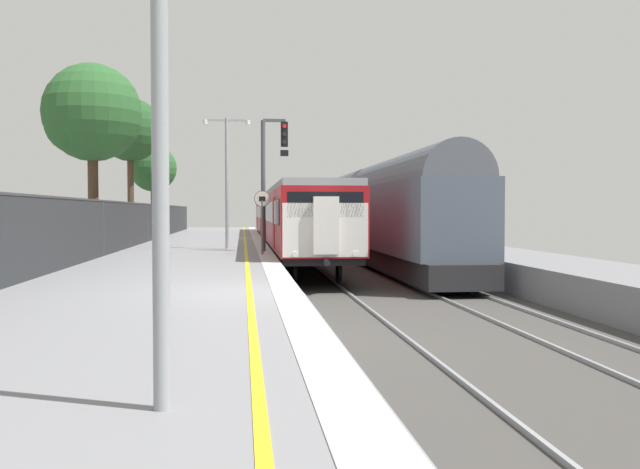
# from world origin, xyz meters

# --- Properties ---
(ground) EXTENTS (17.40, 110.00, 1.21)m
(ground) POSITION_xyz_m (2.64, 0.00, -0.61)
(ground) COLOR gray
(commuter_train_at_platform) EXTENTS (2.83, 39.60, 3.81)m
(commuter_train_at_platform) POSITION_xyz_m (2.10, 27.16, 1.27)
(commuter_train_at_platform) COLOR maroon
(commuter_train_at_platform) RESTS_ON ground
(freight_train_adjacent_track) EXTENTS (2.60, 46.25, 4.79)m
(freight_train_adjacent_track) POSITION_xyz_m (6.10, 29.04, 1.63)
(freight_train_adjacent_track) COLOR #232326
(freight_train_adjacent_track) RESTS_ON ground
(signal_gantry) EXTENTS (1.10, 0.24, 5.30)m
(signal_gantry) POSITION_xyz_m (0.61, 14.07, 3.30)
(signal_gantry) COLOR #47474C
(signal_gantry) RESTS_ON ground
(speed_limit_sign) EXTENTS (0.59, 0.08, 2.37)m
(speed_limit_sign) POSITION_xyz_m (0.25, 11.96, 1.52)
(speed_limit_sign) COLOR #59595B
(speed_limit_sign) RESTS_ON ground
(platform_lamp_mid) EXTENTS (2.00, 0.20, 5.58)m
(platform_lamp_mid) POSITION_xyz_m (-1.14, 16.11, 3.30)
(platform_lamp_mid) COLOR #93999E
(platform_lamp_mid) RESTS_ON ground
(background_tree_left) EXTENTS (4.02, 4.02, 8.79)m
(background_tree_left) POSITION_xyz_m (-7.48, 31.54, 6.60)
(background_tree_left) COLOR #473323
(background_tree_left) RESTS_ON ground
(background_tree_centre) EXTENTS (3.98, 3.98, 7.63)m
(background_tree_centre) POSITION_xyz_m (-6.67, 15.38, 5.51)
(background_tree_centre) COLOR #473323
(background_tree_centre) RESTS_ON ground
(background_tree_right) EXTENTS (3.27, 3.27, 6.25)m
(background_tree_right) POSITION_xyz_m (-6.76, 36.09, 4.49)
(background_tree_right) COLOR #473323
(background_tree_right) RESTS_ON ground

